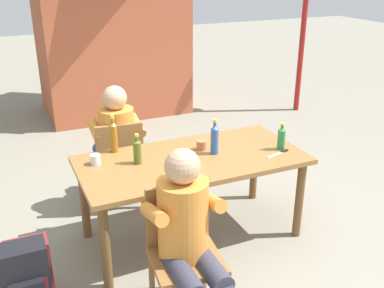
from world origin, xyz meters
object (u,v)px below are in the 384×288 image
at_px(dining_table, 192,167).
at_px(backpack_by_far_side, 24,276).
at_px(bottle_green, 281,138).
at_px(bottle_amber, 113,136).
at_px(table_knife, 279,153).
at_px(brick_kiosk, 109,12).
at_px(chair_far_left, 119,159).
at_px(person_in_plaid_shirt, 188,232).
at_px(person_in_white_shirt, 115,138).
at_px(backpack_by_near_side, 30,271).
at_px(cup_terracotta, 201,145).
at_px(cup_glass, 95,159).
at_px(cup_white, 179,172).
at_px(bottle_olive, 137,151).
at_px(bottle_blue, 215,139).
at_px(chair_near_left, 183,245).

xyz_separation_m(dining_table, backpack_by_far_side, (-1.37, -0.28, -0.43)).
xyz_separation_m(bottle_green, bottle_amber, (-1.28, 0.52, 0.03)).
bearing_deg(table_knife, bottle_amber, 154.16).
xyz_separation_m(dining_table, brick_kiosk, (0.33, 3.72, 0.83)).
xyz_separation_m(dining_table, chair_far_left, (-0.41, 0.74, -0.16)).
xyz_separation_m(person_in_plaid_shirt, bottle_amber, (-0.13, 1.22, 0.21)).
bearing_deg(bottle_amber, backpack_by_far_side, -141.96).
height_order(person_in_white_shirt, backpack_by_near_side, person_in_white_shirt).
relative_size(bottle_amber, brick_kiosk, 0.11).
bearing_deg(cup_terracotta, cup_glass, 174.97).
bearing_deg(bottle_amber, cup_white, -65.08).
distance_m(cup_white, cup_glass, 0.69).
xyz_separation_m(table_knife, brick_kiosk, (-0.35, 3.93, 0.74)).
height_order(dining_table, person_in_plaid_shirt, person_in_plaid_shirt).
xyz_separation_m(chair_far_left, backpack_by_near_side, (-0.92, -0.97, -0.28)).
height_order(bottle_green, cup_glass, bottle_green).
height_order(backpack_by_far_side, brick_kiosk, brick_kiosk).
bearing_deg(table_knife, dining_table, 162.77).
bearing_deg(person_in_plaid_shirt, cup_glass, 107.27).
height_order(chair_far_left, person_in_plaid_shirt, person_in_plaid_shirt).
xyz_separation_m(dining_table, bottle_green, (0.75, -0.14, 0.19)).
xyz_separation_m(chair_far_left, cup_white, (0.18, -1.02, 0.29)).
bearing_deg(bottle_olive, bottle_blue, -6.78).
distance_m(chair_far_left, cup_terracotta, 0.87).
bearing_deg(bottle_olive, brick_kiosk, 78.19).
xyz_separation_m(bottle_green, backpack_by_near_side, (-2.08, -0.09, -0.62)).
bearing_deg(bottle_blue, table_knife, -24.22).
distance_m(person_in_white_shirt, bottle_amber, 0.53).
bearing_deg(dining_table, chair_near_left, -118.25).
bearing_deg(backpack_by_far_side, table_knife, 1.73).
height_order(person_in_plaid_shirt, table_knife, person_in_plaid_shirt).
distance_m(bottle_olive, backpack_by_far_side, 1.18).
relative_size(person_in_white_shirt, bottle_green, 5.04).
relative_size(dining_table, bottle_green, 7.70).
xyz_separation_m(person_in_plaid_shirt, cup_glass, (-0.32, 1.04, 0.12)).
bearing_deg(person_in_plaid_shirt, brick_kiosk, 80.79).
height_order(bottle_amber, backpack_by_far_side, bottle_amber).
relative_size(person_in_white_shirt, cup_white, 13.08).
bearing_deg(backpack_by_far_side, backpack_by_near_side, 49.02).
xyz_separation_m(person_in_white_shirt, table_knife, (1.09, -1.06, 0.08)).
distance_m(person_in_white_shirt, table_knife, 1.52).
height_order(person_in_white_shirt, cup_glass, person_in_white_shirt).
bearing_deg(table_knife, bottle_blue, 155.78).
height_order(chair_far_left, brick_kiosk, brick_kiosk).
relative_size(bottle_green, cup_white, 2.59).
relative_size(bottle_amber, cup_white, 3.49).
height_order(table_knife, backpack_by_far_side, table_knife).
relative_size(table_knife, backpack_by_near_side, 0.54).
bearing_deg(bottle_amber, cup_glass, -137.52).
bearing_deg(dining_table, table_knife, -17.23).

